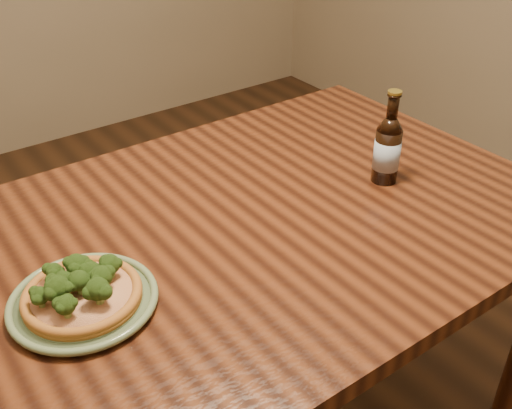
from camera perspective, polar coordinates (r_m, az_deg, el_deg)
table at (r=1.26m, az=-5.49°, el=-6.76°), size 1.60×0.90×0.75m
plate at (r=1.09m, az=-16.11°, el=-8.81°), size 0.26×0.26×0.02m
pizza at (r=1.07m, az=-16.29°, el=-7.93°), size 0.20×0.20×0.07m
beer_bottle at (r=1.39m, az=12.41°, el=5.20°), size 0.06×0.06×0.22m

